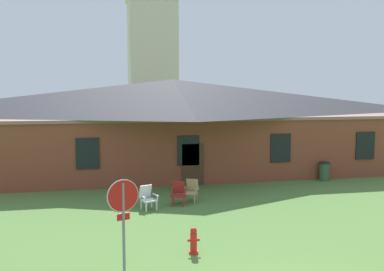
{
  "coord_description": "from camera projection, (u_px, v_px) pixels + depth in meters",
  "views": [
    {
      "loc": [
        -4.22,
        -8.39,
        4.82
      ],
      "look_at": [
        -0.83,
        8.15,
        3.05
      ],
      "focal_mm": 41.46,
      "sensor_mm": 36.0,
      "label": 1
    }
  ],
  "objects": [
    {
      "name": "lawn_chair_by_porch",
      "position": [
        123.0,
        194.0,
        18.31
      ],
      "size": [
        0.75,
        0.8,
        0.96
      ],
      "color": "white",
      "rests_on": "ground"
    },
    {
      "name": "lawn_chair_middle",
      "position": [
        191.0,
        190.0,
        19.05
      ],
      "size": [
        0.81,
        0.85,
        0.96
      ],
      "color": "tan",
      "rests_on": "ground"
    },
    {
      "name": "trash_bin",
      "position": [
        324.0,
        171.0,
        23.41
      ],
      "size": [
        0.56,
        0.56,
        0.98
      ],
      "color": "#335638",
      "rests_on": "ground"
    },
    {
      "name": "lawn_chair_near_door",
      "position": [
        147.0,
        197.0,
        17.83
      ],
      "size": [
        0.77,
        0.82,
        0.96
      ],
      "color": "white",
      "rests_on": "ground"
    },
    {
      "name": "lawn_chair_left_end",
      "position": [
        178.0,
        193.0,
        18.54
      ],
      "size": [
        0.72,
        0.77,
        0.96
      ],
      "color": "maroon",
      "rests_on": "ground"
    },
    {
      "name": "stop_sign",
      "position": [
        123.0,
        211.0,
        10.7
      ],
      "size": [
        0.77,
        0.29,
        2.66
      ],
      "color": "slate",
      "rests_on": "ground"
    },
    {
      "name": "dome_tower",
      "position": [
        152.0,
        47.0,
        45.89
      ],
      "size": [
        5.18,
        5.18,
        19.91
      ],
      "color": "beige",
      "rests_on": "ground"
    },
    {
      "name": "brick_building",
      "position": [
        172.0,
        123.0,
        26.88
      ],
      "size": [
        25.47,
        10.4,
        5.4
      ],
      "color": "brown",
      "rests_on": "ground"
    },
    {
      "name": "fire_hydrant",
      "position": [
        194.0,
        241.0,
        12.99
      ],
      "size": [
        0.36,
        0.28,
        0.79
      ],
      "color": "red",
      "rests_on": "ground"
    }
  ]
}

